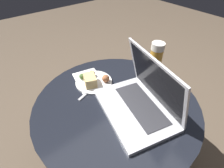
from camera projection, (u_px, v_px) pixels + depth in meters
The scene contains 7 objects.
ground_plane at pixel (115, 156), 1.10m from camera, with size 6.00×6.00×0.00m, color brown.
table at pixel (116, 122), 0.88m from camera, with size 0.74×0.74×0.48m.
napkin at pixel (89, 80), 0.91m from camera, with size 0.21×0.16×0.00m.
laptop at pixel (141, 100), 0.73m from camera, with size 0.40×0.32×0.25m.
beer_glass at pixel (155, 64), 0.83m from camera, with size 0.06×0.06×0.22m.
snack_plate at pixel (93, 80), 0.88m from camera, with size 0.19×0.19×0.06m.
fork at pixel (93, 88), 0.86m from camera, with size 0.07×0.18×0.01m.
Camera 1 is at (0.41, -0.36, 1.06)m, focal length 28.00 mm.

